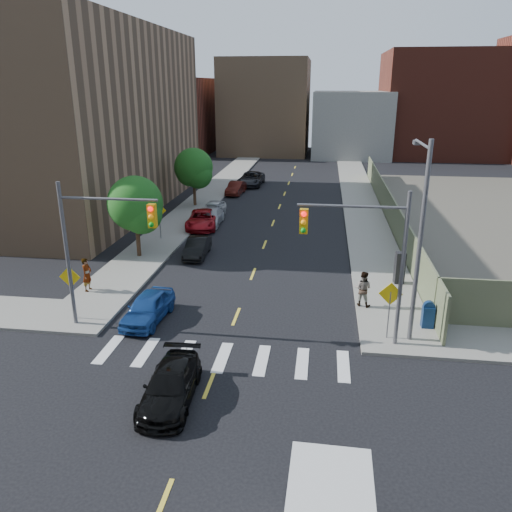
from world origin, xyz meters
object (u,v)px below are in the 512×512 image
(parked_car_black, at_px, (197,247))
(parked_car_grey, at_px, (251,179))
(parked_car_silver, at_px, (211,217))
(parked_car_white, at_px, (213,209))
(pedestrian_east, at_px, (363,289))
(black_sedan, at_px, (171,386))
(payphone, at_px, (400,268))
(parked_car_blue, at_px, (148,307))
(parked_car_red, at_px, (203,219))
(pedestrian_west, at_px, (87,274))
(mailbox, at_px, (428,315))
(parked_car_maroon, at_px, (236,188))

(parked_car_black, distance_m, parked_car_grey, 25.22)
(parked_car_silver, distance_m, parked_car_white, 2.56)
(parked_car_silver, xyz_separation_m, pedestrian_east, (11.38, -14.94, 0.44))
(parked_car_silver, xyz_separation_m, parked_car_grey, (0.88, 17.20, 0.13))
(parked_car_black, xyz_separation_m, black_sedan, (3.04, -16.06, 0.00))
(pedestrian_east, bearing_deg, parked_car_grey, -52.49)
(pedestrian_east, bearing_deg, payphone, -104.35)
(parked_car_blue, relative_size, parked_car_black, 1.07)
(pedestrian_east, bearing_deg, parked_car_red, -30.24)
(parked_car_white, relative_size, parked_car_grey, 0.73)
(parked_car_red, bearing_deg, pedestrian_east, -55.49)
(parked_car_black, xyz_separation_m, pedestrian_west, (-4.48, -6.96, 0.47))
(parked_car_grey, bearing_deg, mailbox, -66.74)
(parked_car_red, distance_m, pedestrian_west, 14.29)
(parked_car_silver, height_order, mailbox, mailbox)
(parked_car_silver, distance_m, payphone, 17.87)
(parked_car_grey, height_order, pedestrian_east, pedestrian_east)
(mailbox, height_order, pedestrian_west, pedestrian_west)
(parked_car_grey, bearing_deg, pedestrian_east, -70.03)
(parked_car_red, height_order, pedestrian_east, pedestrian_east)
(black_sedan, relative_size, pedestrian_east, 2.32)
(parked_car_grey, bearing_deg, parked_car_white, -92.92)
(parked_car_maroon, bearing_deg, payphone, -55.47)
(parked_car_white, bearing_deg, pedestrian_east, -51.81)
(parked_car_red, height_order, pedestrian_west, pedestrian_west)
(pedestrian_east, bearing_deg, parked_car_silver, -33.30)
(parked_car_white, relative_size, payphone, 2.20)
(parked_car_blue, relative_size, payphone, 2.20)
(parked_car_red, distance_m, parked_car_maroon, 13.21)
(parked_car_black, xyz_separation_m, mailbox, (13.40, -9.00, 0.17))
(parked_car_red, height_order, parked_car_grey, parked_car_grey)
(payphone, bearing_deg, parked_car_black, 156.89)
(payphone, bearing_deg, pedestrian_west, -176.53)
(parked_car_silver, relative_size, parked_car_grey, 0.80)
(parked_car_black, xyz_separation_m, pedestrian_east, (10.50, -6.93, 0.46))
(mailbox, bearing_deg, parked_car_maroon, 114.36)
(parked_car_blue, height_order, mailbox, mailbox)
(mailbox, relative_size, pedestrian_west, 0.70)
(payphone, xyz_separation_m, pedestrian_east, (-2.30, -3.44, 0.01))
(parked_car_white, distance_m, parked_car_grey, 14.72)
(parked_car_red, height_order, parked_car_maroon, parked_car_red)
(mailbox, relative_size, pedestrian_east, 0.71)
(parked_car_blue, xyz_separation_m, pedestrian_west, (-4.48, 2.87, 0.40))
(parked_car_blue, height_order, parked_car_maroon, parked_car_blue)
(parked_car_blue, height_order, payphone, payphone)
(parked_car_black, xyz_separation_m, parked_car_grey, (0.00, 25.21, 0.15))
(parked_car_silver, relative_size, mailbox, 3.34)
(parked_car_maroon, bearing_deg, pedestrian_west, -93.08)
(black_sedan, height_order, mailbox, mailbox)
(parked_car_white, bearing_deg, pedestrian_west, -96.22)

